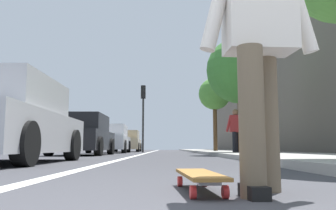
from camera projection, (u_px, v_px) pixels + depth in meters
ground_plane at (167, 157)px, 10.96m from camera, size 80.00×80.00×0.00m
lane_stripe_white at (149, 152)px, 20.88m from camera, size 52.00×0.16×0.01m
sidewalk_curb at (226, 152)px, 18.91m from camera, size 52.00×3.20×0.11m
building_facade at (262, 80)px, 23.45m from camera, size 40.00×1.20×9.47m
skateboard at (199, 176)px, 2.15m from camera, size 0.85×0.26×0.11m
skater_person at (259, 33)px, 2.11m from camera, size 0.48×0.72×1.64m
parked_car_near at (4, 122)px, 6.28m from camera, size 4.16×2.01×1.48m
parked_car_mid at (83, 136)px, 13.11m from camera, size 4.08×1.89×1.48m
parked_car_far at (110, 139)px, 19.23m from camera, size 4.32×2.07×1.49m
parked_car_end at (126, 142)px, 25.35m from camera, size 4.56×2.09×1.47m
traffic_light at (143, 106)px, 21.68m from camera, size 0.33×0.28×4.06m
street_tree_mid at (240, 71)px, 13.35m from camera, size 2.49×2.49×4.40m
street_tree_far at (215, 95)px, 20.38m from camera, size 1.83×1.83×4.26m
pedestrian_distant at (236, 129)px, 13.11m from camera, size 0.47×0.74×1.69m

